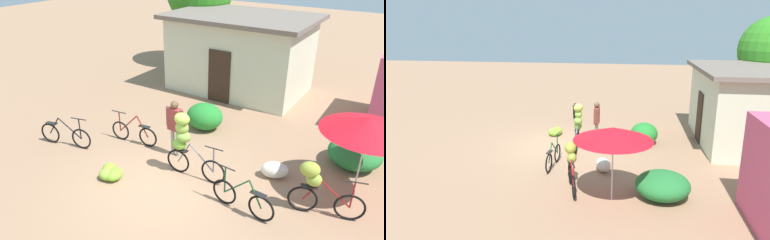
# 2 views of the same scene
# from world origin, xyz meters

# --- Properties ---
(ground_plane) EXTENTS (60.00, 60.00, 0.00)m
(ground_plane) POSITION_xyz_m (0.00, 0.00, 0.00)
(ground_plane) COLOR #9C7558
(building_low) EXTENTS (5.62, 3.87, 3.03)m
(building_low) POSITION_xyz_m (-1.50, 7.05, 1.53)
(building_low) COLOR beige
(building_low) RESTS_ON ground
(hedge_bush_front_left) EXTENTS (1.20, 1.07, 0.85)m
(hedge_bush_front_left) POSITION_xyz_m (-0.78, 3.15, 0.42)
(hedge_bush_front_left) COLOR #25812D
(hedge_bush_front_left) RESTS_ON ground
(hedge_bush_front_right) EXTENTS (1.41, 1.50, 0.75)m
(hedge_bush_front_right) POSITION_xyz_m (3.78, 3.50, 0.38)
(hedge_bush_front_right) COLOR #247534
(hedge_bush_front_right) RESTS_ON ground
(market_umbrella) EXTENTS (2.11, 2.11, 2.05)m
(market_umbrella) POSITION_xyz_m (4.06, 2.13, 1.88)
(market_umbrella) COLOR beige
(market_umbrella) RESTS_ON ground
(bicycle_leftmost) EXTENTS (1.69, 0.47, 0.98)m
(bicycle_leftmost) POSITION_xyz_m (-3.66, -0.08, 0.35)
(bicycle_leftmost) COLOR black
(bicycle_leftmost) RESTS_ON ground
(bicycle_near_pile) EXTENTS (1.59, 0.26, 0.95)m
(bicycle_near_pile) POSITION_xyz_m (-2.07, 1.15, 0.34)
(bicycle_near_pile) COLOR black
(bicycle_near_pile) RESTS_ON ground
(bicycle_center_loaded) EXTENTS (1.69, 0.41, 1.73)m
(bicycle_center_loaded) POSITION_xyz_m (0.16, 0.63, 1.02)
(bicycle_center_loaded) COLOR black
(bicycle_center_loaded) RESTS_ON ground
(bicycle_by_shop) EXTENTS (1.58, 0.22, 1.01)m
(bicycle_by_shop) POSITION_xyz_m (2.06, 0.08, 0.35)
(bicycle_by_shop) COLOR black
(bicycle_by_shop) RESTS_ON ground
(bicycle_rightmost) EXTENTS (1.61, 0.57, 1.30)m
(bicycle_rightmost) POSITION_xyz_m (3.43, 0.92, 0.78)
(bicycle_rightmost) COLOR black
(bicycle_rightmost) RESTS_ON ground
(banana_pile_on_ground) EXTENTS (0.70, 0.64, 0.34)m
(banana_pile_on_ground) POSITION_xyz_m (-1.36, -0.57, 0.15)
(banana_pile_on_ground) COLOR #79BA34
(banana_pile_on_ground) RESTS_ON ground
(produce_sack) EXTENTS (0.82, 0.69, 0.44)m
(produce_sack) POSITION_xyz_m (2.18, 1.76, 0.22)
(produce_sack) COLOR silver
(produce_sack) RESTS_ON ground
(person_vendor) EXTENTS (0.58, 0.22, 1.67)m
(person_vendor) POSITION_xyz_m (-0.61, 1.27, 1.03)
(person_vendor) COLOR gray
(person_vendor) RESTS_ON ground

